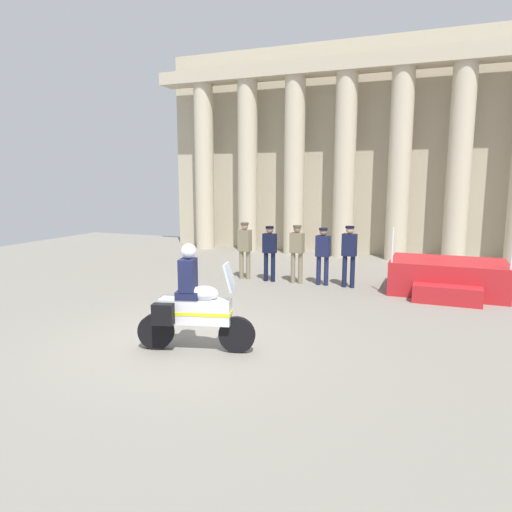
# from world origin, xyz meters

# --- Properties ---
(ground_plane) EXTENTS (28.00, 28.00, 0.00)m
(ground_plane) POSITION_xyz_m (0.00, 0.00, 0.00)
(ground_plane) COLOR gray
(colonnade_backdrop) EXTENTS (15.59, 1.66, 8.28)m
(colonnade_backdrop) POSITION_xyz_m (0.70, 11.42, 4.15)
(colonnade_backdrop) COLOR #B6AB91
(colonnade_backdrop) RESTS_ON ground_plane
(reviewing_stand) EXTENTS (2.87, 2.36, 1.77)m
(reviewing_stand) POSITION_xyz_m (4.49, 5.91, 0.42)
(reviewing_stand) COLOR #B21E23
(reviewing_stand) RESTS_ON ground_plane
(officer_in_row_0) EXTENTS (0.40, 0.26, 1.71)m
(officer_in_row_0) POSITION_xyz_m (-1.18, 5.63, 1.01)
(officer_in_row_0) COLOR #7A7056
(officer_in_row_0) RESTS_ON ground_plane
(officer_in_row_1) EXTENTS (0.40, 0.26, 1.63)m
(officer_in_row_1) POSITION_xyz_m (-0.37, 5.59, 0.96)
(officer_in_row_1) COLOR black
(officer_in_row_1) RESTS_ON ground_plane
(officer_in_row_2) EXTENTS (0.40, 0.26, 1.68)m
(officer_in_row_2) POSITION_xyz_m (0.45, 5.64, 1.00)
(officer_in_row_2) COLOR #7A7056
(officer_in_row_2) RESTS_ON ground_plane
(officer_in_row_3) EXTENTS (0.40, 0.26, 1.63)m
(officer_in_row_3) POSITION_xyz_m (1.20, 5.67, 0.96)
(officer_in_row_3) COLOR #191E42
(officer_in_row_3) RESTS_ON ground_plane
(officer_in_row_4) EXTENTS (0.40, 0.26, 1.72)m
(officer_in_row_4) POSITION_xyz_m (1.94, 5.65, 1.01)
(officer_in_row_4) COLOR #141938
(officer_in_row_4) RESTS_ON ground_plane
(motorcycle_with_rider) EXTENTS (2.05, 0.88, 1.90)m
(motorcycle_with_rider) POSITION_xyz_m (0.32, -0.24, 0.79)
(motorcycle_with_rider) COLOR black
(motorcycle_with_rider) RESTS_ON ground_plane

